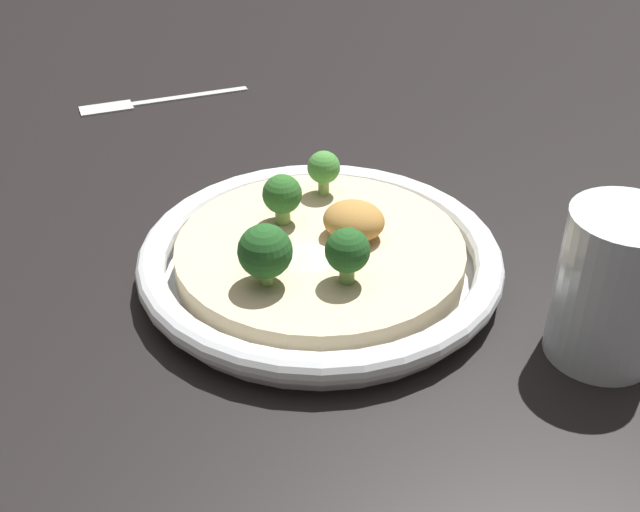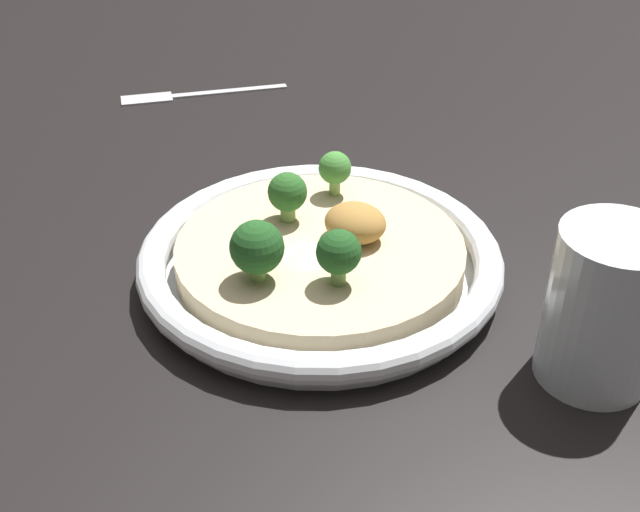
{
  "view_description": "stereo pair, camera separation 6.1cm",
  "coord_description": "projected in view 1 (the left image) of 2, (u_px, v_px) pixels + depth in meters",
  "views": [
    {
      "loc": [
        -0.19,
        0.47,
        0.36
      ],
      "look_at": [
        0.0,
        0.0,
        0.02
      ],
      "focal_mm": 45.0,
      "sensor_mm": 36.0,
      "label": 1
    },
    {
      "loc": [
        -0.25,
        0.45,
        0.36
      ],
      "look_at": [
        0.0,
        0.0,
        0.02
      ],
      "focal_mm": 45.0,
      "sensor_mm": 36.0,
      "label": 2
    }
  ],
  "objects": [
    {
      "name": "broccoli_back",
      "position": [
        265.0,
        252.0,
        0.55
      ],
      "size": [
        0.04,
        0.04,
        0.05
      ],
      "color": "#759E4C",
      "rests_on": "risotto_bowl"
    },
    {
      "name": "broccoli_right",
      "position": [
        282.0,
        195.0,
        0.62
      ],
      "size": [
        0.03,
        0.03,
        0.04
      ],
      "color": "#759E4C",
      "rests_on": "risotto_bowl"
    },
    {
      "name": "risotto_bowl",
      "position": [
        320.0,
        259.0,
        0.62
      ],
      "size": [
        0.28,
        0.28,
        0.03
      ],
      "color": "silver",
      "rests_on": "ground_plane"
    },
    {
      "name": "ground_plane",
      "position": [
        320.0,
        277.0,
        0.63
      ],
      "size": [
        6.0,
        6.0,
        0.0
      ],
      "primitive_type": "plane",
      "color": "black"
    },
    {
      "name": "cheese_sprinkle",
      "position": [
        305.0,
        249.0,
        0.59
      ],
      "size": [
        0.04,
        0.04,
        0.01
      ],
      "color": "white",
      "rests_on": "risotto_bowl"
    },
    {
      "name": "crispy_onion_garnish",
      "position": [
        354.0,
        221.0,
        0.61
      ],
      "size": [
        0.05,
        0.04,
        0.03
      ],
      "color": "#A37538",
      "rests_on": "risotto_bowl"
    },
    {
      "name": "fork_utensil",
      "position": [
        147.0,
        102.0,
        0.91
      ],
      "size": [
        0.15,
        0.14,
        0.0
      ],
      "rotation": [
        0.0,
        0.0,
        0.75
      ],
      "color": "#B7B7BC",
      "rests_on": "ground_plane"
    },
    {
      "name": "broccoli_back_left",
      "position": [
        347.0,
        252.0,
        0.55
      ],
      "size": [
        0.03,
        0.03,
        0.04
      ],
      "color": "#668E47",
      "rests_on": "risotto_bowl"
    },
    {
      "name": "broccoli_front_right",
      "position": [
        324.0,
        168.0,
        0.66
      ],
      "size": [
        0.03,
        0.03,
        0.04
      ],
      "color": "#84A856",
      "rests_on": "risotto_bowl"
    },
    {
      "name": "drinking_glass",
      "position": [
        613.0,
        287.0,
        0.52
      ],
      "size": [
        0.07,
        0.07,
        0.11
      ],
      "color": "silver",
      "rests_on": "ground_plane"
    }
  ]
}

